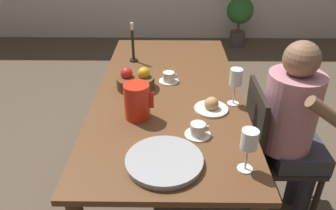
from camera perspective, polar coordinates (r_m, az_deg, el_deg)
The scene contains 14 objects.
ground_plane at distance 2.49m, azimuth 0.08°, elevation -13.34°, with size 20.00×20.00×0.00m, color brown.
dining_table at distance 2.09m, azimuth 0.09°, elevation 0.15°, with size 0.88×1.84×0.78m.
chair_person_side at distance 2.11m, azimuth 17.48°, elevation -7.45°, with size 0.42×0.42×0.89m.
person_seated at distance 1.99m, azimuth 21.08°, elevation -2.92°, with size 0.39×0.41×1.18m.
red_pitcher at distance 1.72m, azimuth -5.41°, elevation 0.67°, with size 0.16×0.14×0.19m.
wine_glass_water at distance 1.85m, azimuth 11.73°, elevation 4.56°, with size 0.07×0.07×0.22m.
wine_glass_juice at distance 1.37m, azimuth 13.94°, elevation -6.21°, with size 0.07×0.07×0.20m.
teacup_near_person at distance 1.61m, azimuth 5.23°, elevation -4.42°, with size 0.13×0.13×0.07m.
teacup_across at distance 2.12m, azimuth 0.15°, elevation 4.78°, with size 0.13×0.13×0.07m.
serving_tray at distance 1.44m, azimuth -0.66°, elevation -9.75°, with size 0.34×0.34×0.03m.
bread_plate at distance 1.83m, azimuth 7.56°, elevation -0.21°, with size 0.19×0.19×0.08m.
fruit_bowl at distance 2.05m, azimuth -5.67°, elevation 4.22°, with size 0.24×0.24×0.14m.
candlestick_tall at distance 2.43m, azimuth -6.11°, elevation 10.01°, with size 0.06×0.06×0.29m.
potted_plant at distance 5.00m, azimuth 12.35°, elevation 15.01°, with size 0.38×0.38×0.72m.
Camera 1 is at (0.02, -1.81, 1.72)m, focal length 35.00 mm.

